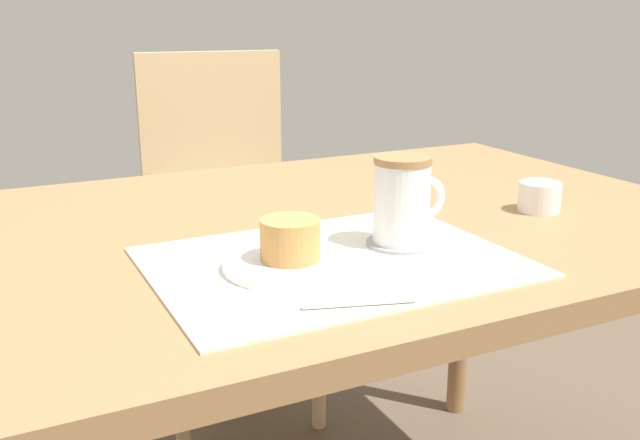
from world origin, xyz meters
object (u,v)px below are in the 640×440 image
coffee_mug (403,199)px  pastry_plate (290,264)px  wooden_chair (224,221)px  sugar_bowl (540,197)px  dining_table (304,260)px  pastry (290,239)px

coffee_mug → pastry_plate: bearing=-174.5°
wooden_chair → sugar_bowl: wooden_chair is taller
coffee_mug → sugar_bowl: 0.32m
dining_table → sugar_bowl: 0.41m
pastry → coffee_mug: size_ratio=0.63×
wooden_chair → pastry: bearing=82.9°
sugar_bowl → pastry: bearing=-171.2°
wooden_chair → pastry: 1.01m
pastry_plate → coffee_mug: bearing=5.5°
wooden_chair → pastry: wooden_chair is taller
pastry_plate → coffee_mug: 0.19m
pastry_plate → wooden_chair: bearing=76.5°
sugar_bowl → dining_table: bearing=162.1°
dining_table → coffee_mug: coffee_mug is taller
coffee_mug → wooden_chair: bearing=87.1°
dining_table → coffee_mug: bearing=-69.3°
pastry_plate → pastry: bearing=0.0°
wooden_chair → dining_table: bearing=87.6°
dining_table → pastry_plate: size_ratio=7.80×
coffee_mug → pastry: bearing=-174.5°
dining_table → coffee_mug: 0.24m
dining_table → wooden_chair: (0.12, 0.75, -0.15)m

